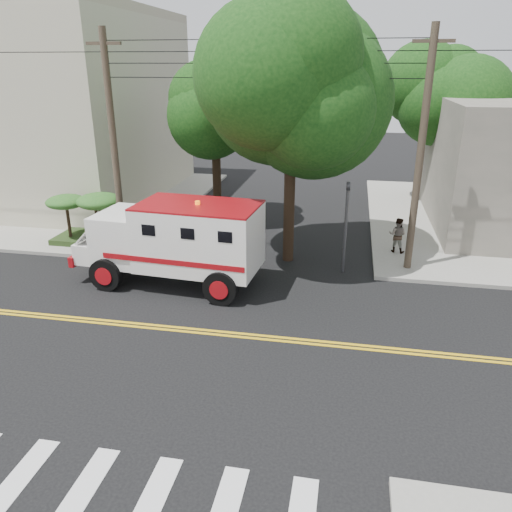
# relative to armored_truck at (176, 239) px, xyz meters

# --- Properties ---
(ground) EXTENTS (100.00, 100.00, 0.00)m
(ground) POSITION_rel_armored_truck_xyz_m (2.19, -3.32, -1.77)
(ground) COLOR black
(ground) RESTS_ON ground
(sidewalk_nw) EXTENTS (17.00, 17.00, 0.15)m
(sidewalk_nw) POSITION_rel_armored_truck_xyz_m (-11.31, 10.18, -1.70)
(sidewalk_nw) COLOR gray
(sidewalk_nw) RESTS_ON ground
(building_left) EXTENTS (16.00, 14.00, 10.00)m
(building_left) POSITION_rel_armored_truck_xyz_m (-13.31, 11.68, 3.38)
(building_left) COLOR beige
(building_left) RESTS_ON sidewalk_nw
(utility_pole_left) EXTENTS (0.28, 0.28, 9.00)m
(utility_pole_left) POSITION_rel_armored_truck_xyz_m (-3.41, 2.68, 2.73)
(utility_pole_left) COLOR #382D23
(utility_pole_left) RESTS_ON ground
(utility_pole_right) EXTENTS (0.28, 0.28, 9.00)m
(utility_pole_right) POSITION_rel_armored_truck_xyz_m (8.49, 2.88, 2.73)
(utility_pole_right) COLOR #382D23
(utility_pole_right) RESTS_ON ground
(tree_main) EXTENTS (6.08, 5.70, 9.85)m
(tree_main) POSITION_rel_armored_truck_xyz_m (4.13, 2.88, 5.43)
(tree_main) COLOR black
(tree_main) RESTS_ON ground
(tree_left) EXTENTS (4.48, 4.20, 7.70)m
(tree_left) POSITION_rel_armored_truck_xyz_m (-0.49, 8.46, 3.96)
(tree_left) COLOR black
(tree_left) RESTS_ON ground
(tree_right) EXTENTS (4.80, 4.50, 8.20)m
(tree_right) POSITION_rel_armored_truck_xyz_m (11.04, 12.45, 4.32)
(tree_right) COLOR black
(tree_right) RESTS_ON ground
(traffic_signal) EXTENTS (0.15, 0.18, 3.60)m
(traffic_signal) POSITION_rel_armored_truck_xyz_m (5.99, 2.28, 0.46)
(traffic_signal) COLOR #3F3F42
(traffic_signal) RESTS_ON ground
(accessibility_sign) EXTENTS (0.45, 0.10, 2.02)m
(accessibility_sign) POSITION_rel_armored_truck_xyz_m (-4.01, 2.85, -0.40)
(accessibility_sign) COLOR #3F3F42
(accessibility_sign) RESTS_ON ground
(palm_planter) EXTENTS (3.52, 2.63, 2.36)m
(palm_planter) POSITION_rel_armored_truck_xyz_m (-5.24, 3.30, -0.12)
(palm_planter) COLOR #1E3314
(palm_planter) RESTS_ON sidewalk_nw
(armored_truck) EXTENTS (7.01, 3.22, 3.11)m
(armored_truck) POSITION_rel_armored_truck_xyz_m (0.00, 0.00, 0.00)
(armored_truck) COLOR white
(armored_truck) RESTS_ON ground
(pedestrian_a) EXTENTS (0.57, 0.39, 1.51)m
(pedestrian_a) POSITION_rel_armored_truck_xyz_m (10.89, 5.27, -0.87)
(pedestrian_a) COLOR gray
(pedestrian_a) RESTS_ON sidewalk_ne
(pedestrian_b) EXTENTS (0.86, 0.76, 1.50)m
(pedestrian_b) POSITION_rel_armored_truck_xyz_m (8.17, 4.59, -0.87)
(pedestrian_b) COLOR gray
(pedestrian_b) RESTS_ON sidewalk_ne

